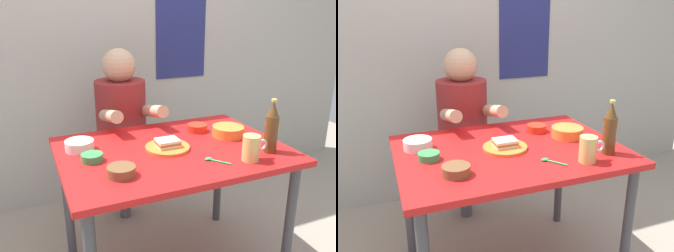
# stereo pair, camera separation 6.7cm
# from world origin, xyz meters

# --- Properties ---
(wall_back) EXTENTS (4.40, 0.09, 2.60)m
(wall_back) POSITION_xyz_m (0.00, 1.05, 1.30)
(wall_back) COLOR #ADA89E
(wall_back) RESTS_ON ground
(dining_table) EXTENTS (1.10, 0.80, 0.74)m
(dining_table) POSITION_xyz_m (0.00, 0.00, 0.65)
(dining_table) COLOR red
(dining_table) RESTS_ON ground
(stool) EXTENTS (0.34, 0.34, 0.45)m
(stool) POSITION_xyz_m (-0.08, 0.63, 0.35)
(stool) COLOR #4C4C51
(stool) RESTS_ON ground
(person_seated) EXTENTS (0.33, 0.56, 0.72)m
(person_seated) POSITION_xyz_m (-0.08, 0.62, 0.77)
(person_seated) COLOR maroon
(person_seated) RESTS_ON stool
(plate_orange) EXTENTS (0.22, 0.22, 0.01)m
(plate_orange) POSITION_xyz_m (-0.02, -0.00, 0.75)
(plate_orange) COLOR orange
(plate_orange) RESTS_ON dining_table
(sandwich) EXTENTS (0.11, 0.09, 0.04)m
(sandwich) POSITION_xyz_m (-0.02, -0.00, 0.77)
(sandwich) COLOR beige
(sandwich) RESTS_ON plate_orange
(beer_mug) EXTENTS (0.13, 0.08, 0.12)m
(beer_mug) POSITION_xyz_m (0.27, -0.28, 0.80)
(beer_mug) COLOR #D1BC66
(beer_mug) RESTS_ON dining_table
(beer_bottle) EXTENTS (0.06, 0.06, 0.26)m
(beer_bottle) POSITION_xyz_m (0.42, -0.23, 0.86)
(beer_bottle) COLOR #593819
(beer_bottle) RESTS_ON dining_table
(sauce_bowl_chili) EXTENTS (0.11, 0.11, 0.04)m
(sauce_bowl_chili) POSITION_xyz_m (0.23, 0.18, 0.76)
(sauce_bowl_chili) COLOR red
(sauce_bowl_chili) RESTS_ON dining_table
(condiment_bowl_brown) EXTENTS (0.12, 0.12, 0.04)m
(condiment_bowl_brown) POSITION_xyz_m (-0.32, -0.20, 0.76)
(condiment_bowl_brown) COLOR brown
(condiment_bowl_brown) RESTS_ON dining_table
(soup_bowl_orange) EXTENTS (0.17, 0.17, 0.05)m
(soup_bowl_orange) POSITION_xyz_m (0.35, 0.04, 0.77)
(soup_bowl_orange) COLOR orange
(soup_bowl_orange) RESTS_ON dining_table
(rice_bowl_white) EXTENTS (0.14, 0.14, 0.05)m
(rice_bowl_white) POSITION_xyz_m (-0.43, 0.15, 0.77)
(rice_bowl_white) COLOR silver
(rice_bowl_white) RESTS_ON dining_table
(dip_bowl_green) EXTENTS (0.10, 0.10, 0.03)m
(dip_bowl_green) POSITION_xyz_m (-0.40, 0.00, 0.76)
(dip_bowl_green) COLOR #388C4C
(dip_bowl_green) RESTS_ON dining_table
(spoon) EXTENTS (0.09, 0.10, 0.01)m
(spoon) POSITION_xyz_m (0.11, -0.22, 0.75)
(spoon) COLOR #26A559
(spoon) RESTS_ON dining_table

